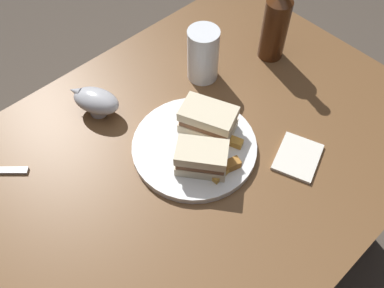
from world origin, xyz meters
The scene contains 12 objects.
ground_plane centered at (0.00, 0.00, 0.00)m, with size 6.00×6.00×0.00m, color #4C4238.
dining_table centered at (0.00, 0.00, 0.35)m, with size 1.15×0.80×0.70m, color brown.
plate centered at (-0.02, 0.00, 0.71)m, with size 0.28×0.28×0.02m, color white.
sandwich_half_left centered at (0.01, 0.05, 0.75)m, with size 0.12×0.13×0.06m.
sandwich_half_right centered at (-0.07, -0.01, 0.75)m, with size 0.12×0.14×0.07m.
potato_wedge_front centered at (-0.03, 0.10, 0.73)m, with size 0.05×0.02×0.02m, color #AD702D.
potato_wedge_middle centered at (-0.01, 0.09, 0.73)m, with size 0.05×0.02×0.01m, color gold.
potato_wedge_back centered at (-0.08, 0.05, 0.73)m, with size 0.05×0.02×0.02m, color gold.
pint_glass centered at (-0.19, -0.16, 0.77)m, with size 0.08×0.08×0.14m.
gravy_boat centered at (0.08, -0.24, 0.74)m, with size 0.11×0.13×0.07m.
cider_bottle centered at (-0.38, -0.09, 0.81)m, with size 0.07×0.07×0.26m.
napkin centered at (-0.17, 0.18, 0.71)m, with size 0.11×0.09×0.01m, color silver.
Camera 1 is at (0.35, 0.39, 1.47)m, focal length 38.50 mm.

